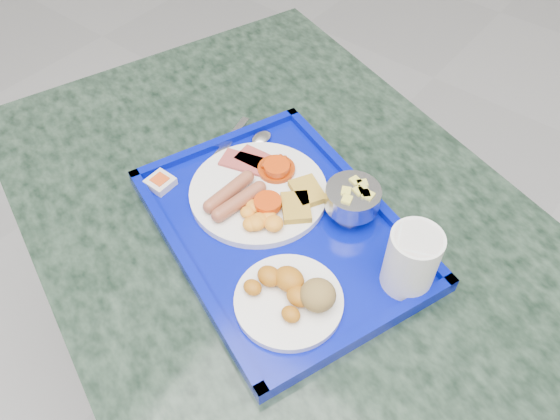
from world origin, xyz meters
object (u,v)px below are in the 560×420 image
at_px(main_plate, 260,193).
at_px(fruit_bowl, 353,198).
at_px(table, 289,286).
at_px(bread_plate, 293,296).
at_px(tray, 280,229).
at_px(juice_cup, 412,259).

bearing_deg(main_plate, fruit_bowl, 24.81).
bearing_deg(table, bread_plate, -50.61).
height_order(tray, fruit_bowl, fruit_bowl).
height_order(fruit_bowl, juice_cup, juice_cup).
bearing_deg(main_plate, tray, -23.50).
xyz_separation_m(table, main_plate, (-0.07, 0.01, 0.21)).
bearing_deg(juice_cup, main_plate, -178.39).
distance_m(tray, fruit_bowl, 0.12).
height_order(main_plate, fruit_bowl, fruit_bowl).
xyz_separation_m(table, fruit_bowl, (0.07, 0.07, 0.23)).
bearing_deg(juice_cup, table, -176.14).
relative_size(tray, juice_cup, 5.23).
height_order(table, fruit_bowl, fruit_bowl).
bearing_deg(bread_plate, juice_cup, 50.79).
distance_m(main_plate, fruit_bowl, 0.15).
height_order(bread_plate, juice_cup, juice_cup).
xyz_separation_m(table, bread_plate, (0.10, -0.12, 0.21)).
bearing_deg(tray, juice_cup, 9.69).
bearing_deg(table, fruit_bowl, 45.08).
bearing_deg(main_plate, bread_plate, -36.92).
bearing_deg(tray, fruit_bowl, 51.18).
xyz_separation_m(tray, bread_plate, (0.10, -0.09, 0.02)).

